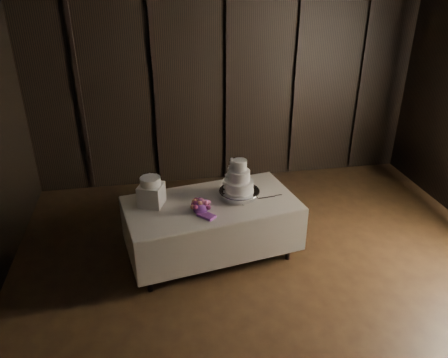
# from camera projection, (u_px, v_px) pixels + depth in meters

# --- Properties ---
(room) EXTENTS (6.08, 7.08, 3.08)m
(room) POSITION_uv_depth(u_px,v_px,m) (304.00, 197.00, 3.66)
(room) COLOR black
(room) RESTS_ON ground
(display_table) EXTENTS (2.14, 1.37, 0.76)m
(display_table) POSITION_uv_depth(u_px,v_px,m) (212.00, 227.00, 5.23)
(display_table) COLOR beige
(display_table) RESTS_ON ground
(cake_stand) EXTENTS (0.51, 0.51, 0.09)m
(cake_stand) POSITION_uv_depth(u_px,v_px,m) (239.00, 194.00, 5.16)
(cake_stand) COLOR silver
(cake_stand) RESTS_ON display_table
(wedding_cake) EXTENTS (0.38, 0.33, 0.39)m
(wedding_cake) POSITION_uv_depth(u_px,v_px,m) (237.00, 180.00, 5.06)
(wedding_cake) COLOR white
(wedding_cake) RESTS_ON cake_stand
(bouquet) EXTENTS (0.51, 0.51, 0.20)m
(bouquet) POSITION_uv_depth(u_px,v_px,m) (200.00, 206.00, 4.85)
(bouquet) COLOR #D15D8C
(bouquet) RESTS_ON display_table
(box_pedestal) EXTENTS (0.34, 0.34, 0.25)m
(box_pedestal) POSITION_uv_depth(u_px,v_px,m) (151.00, 195.00, 4.98)
(box_pedestal) COLOR white
(box_pedestal) RESTS_ON display_table
(small_cake) EXTENTS (0.25, 0.25, 0.09)m
(small_cake) POSITION_uv_depth(u_px,v_px,m) (150.00, 181.00, 4.90)
(small_cake) COLOR white
(small_cake) RESTS_ON box_pedestal
(cake_knife) EXTENTS (0.37, 0.06, 0.01)m
(cake_knife) POSITION_uv_depth(u_px,v_px,m) (264.00, 198.00, 5.16)
(cake_knife) COLOR silver
(cake_knife) RESTS_ON display_table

